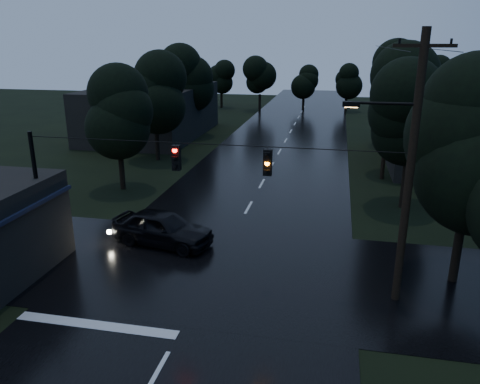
% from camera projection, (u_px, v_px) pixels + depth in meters
% --- Properties ---
extents(main_road, '(12.00, 120.00, 0.02)m').
position_uv_depth(main_road, '(272.00, 166.00, 37.29)').
color(main_road, black).
rests_on(main_road, ground).
extents(cross_street, '(60.00, 9.00, 0.02)m').
position_uv_depth(cross_street, '(215.00, 269.00, 20.53)').
color(cross_street, black).
rests_on(cross_street, ground).
extents(building_far_right, '(10.00, 14.00, 4.40)m').
position_uv_depth(building_far_right, '(451.00, 136.00, 37.64)').
color(building_far_right, black).
rests_on(building_far_right, ground).
extents(building_far_left, '(10.00, 16.00, 5.00)m').
position_uv_depth(building_far_left, '(152.00, 111.00, 48.52)').
color(building_far_left, black).
rests_on(building_far_left, ground).
extents(utility_pole_main, '(3.50, 0.30, 10.00)m').
position_uv_depth(utility_pole_main, '(408.00, 168.00, 16.55)').
color(utility_pole_main, black).
rests_on(utility_pole_main, ground).
extents(utility_pole_far, '(2.00, 0.30, 7.50)m').
position_uv_depth(utility_pole_far, '(387.00, 126.00, 32.63)').
color(utility_pole_far, black).
rests_on(utility_pole_far, ground).
extents(anchor_pole_left, '(0.18, 0.18, 6.00)m').
position_uv_depth(anchor_pole_left, '(39.00, 200.00, 20.11)').
color(anchor_pole_left, black).
rests_on(anchor_pole_left, ground).
extents(span_signals, '(15.00, 0.37, 1.12)m').
position_uv_depth(span_signals, '(220.00, 159.00, 17.86)').
color(span_signals, black).
rests_on(span_signals, ground).
extents(tree_corner_near, '(4.48, 4.48, 9.44)m').
position_uv_depth(tree_corner_near, '(475.00, 139.00, 17.68)').
color(tree_corner_near, black).
rests_on(tree_corner_near, ground).
extents(tree_left_a, '(3.92, 3.92, 8.26)m').
position_uv_depth(tree_left_a, '(117.00, 111.00, 29.95)').
color(tree_left_a, black).
rests_on(tree_left_a, ground).
extents(tree_left_b, '(4.20, 4.20, 8.85)m').
position_uv_depth(tree_left_b, '(154.00, 92.00, 37.40)').
color(tree_left_b, black).
rests_on(tree_left_b, ground).
extents(tree_left_c, '(4.48, 4.48, 9.44)m').
position_uv_depth(tree_left_c, '(186.00, 77.00, 46.71)').
color(tree_left_c, black).
rests_on(tree_left_c, ground).
extents(tree_right_a, '(4.20, 4.20, 8.85)m').
position_uv_depth(tree_right_a, '(412.00, 114.00, 26.37)').
color(tree_right_a, black).
rests_on(tree_right_a, ground).
extents(tree_right_b, '(4.48, 4.48, 9.44)m').
position_uv_depth(tree_right_b, '(406.00, 92.00, 33.59)').
color(tree_right_b, black).
rests_on(tree_right_b, ground).
extents(tree_right_c, '(4.76, 4.76, 10.03)m').
position_uv_depth(tree_right_c, '(399.00, 77.00, 42.66)').
color(tree_right_c, black).
rests_on(tree_right_c, ground).
extents(car, '(5.34, 2.95, 1.72)m').
position_uv_depth(car, '(162.00, 228.00, 22.77)').
color(car, black).
rests_on(car, ground).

